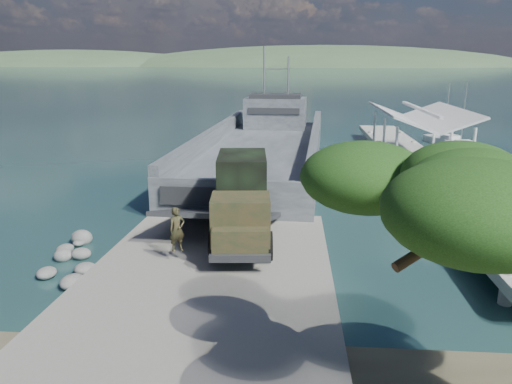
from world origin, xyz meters
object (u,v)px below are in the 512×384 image
pier (420,157)px  sailboat_near (461,147)px  landing_craft (263,155)px  soldier (177,238)px  sailboat_far (445,141)px  military_truck (242,199)px

pier → sailboat_near: (6.86, 11.90, -1.23)m
pier → landing_craft: bearing=163.4°
sailboat_near → soldier: bearing=-127.1°
landing_craft → pier: bearing=-13.3°
landing_craft → sailboat_far: (18.72, 12.18, -0.55)m
pier → sailboat_far: bearing=67.9°
landing_craft → sailboat_near: (19.15, 8.24, -0.53)m
military_truck → sailboat_near: sailboat_near is taller
landing_craft → sailboat_far: landing_craft is taller
pier → landing_craft: landing_craft is taller
pier → sailboat_near: sailboat_near is taller
landing_craft → sailboat_near: landing_craft is taller
pier → military_truck: 19.76m
landing_craft → military_truck: bearing=-86.2°
landing_craft → soldier: 22.41m
military_truck → soldier: 4.01m
landing_craft → military_truck: size_ratio=4.44×
military_truck → sailboat_far: bearing=54.4°
soldier → military_truck: bearing=14.3°
pier → sailboat_far: size_ratio=6.65×
pier → soldier: pier is taller
sailboat_near → military_truck: bearing=-126.6°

